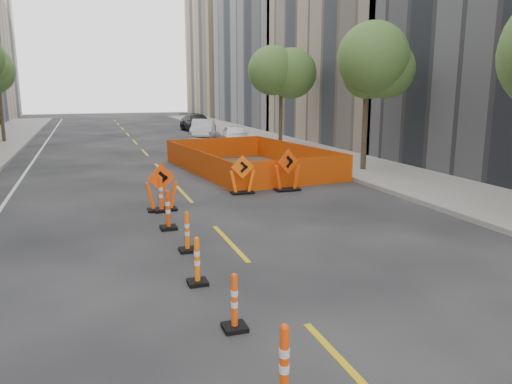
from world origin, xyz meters
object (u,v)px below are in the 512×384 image
object	(u,v)px
chevron_sign_center	(242,175)
parked_car_far	(197,123)
channelizer_3	(197,261)
channelizer_4	(187,232)
parked_car_near	(235,135)
chevron_sign_left	(162,187)
parked_car_mid	(203,129)
channelizer_2	(234,302)
channelizer_5	(168,210)
channelizer_6	(161,194)
chevron_sign_right	(288,170)
channelizer_1	(284,365)

from	to	relation	value
chevron_sign_center	parked_car_far	bearing A→B (deg)	84.47
channelizer_3	channelizer_4	size ratio (longest dim) A/B	1.00
parked_car_near	chevron_sign_left	bearing A→B (deg)	-105.36
parked_car_mid	channelizer_2	bearing A→B (deg)	-84.74
channelizer_5	chevron_sign_left	size ratio (longest dim) A/B	0.74
channelizer_2	parked_car_mid	size ratio (longest dim) A/B	0.21
chevron_sign_center	parked_car_near	world-z (taller)	parked_car_near
parked_car_near	parked_car_far	world-z (taller)	parked_car_far
channelizer_6	chevron_sign_center	world-z (taller)	chevron_sign_center
chevron_sign_right	parked_car_far	world-z (taller)	chevron_sign_right
channelizer_3	channelizer_2	bearing A→B (deg)	-85.44
channelizer_4	parked_car_near	world-z (taller)	parked_car_near
channelizer_5	chevron_sign_right	bearing A→B (deg)	36.86
channelizer_4	parked_car_mid	world-z (taller)	parked_car_mid
chevron_sign_left	chevron_sign_right	size ratio (longest dim) A/B	0.95
chevron_sign_right	parked_car_far	distance (m)	25.88
channelizer_4	channelizer_5	distance (m)	1.99
channelizer_1	parked_car_mid	world-z (taller)	parked_car_mid
chevron_sign_left	chevron_sign_center	distance (m)	3.44
channelizer_3	chevron_sign_center	world-z (taller)	chevron_sign_center
channelizer_1	channelizer_3	distance (m)	3.97
channelizer_6	chevron_sign_left	distance (m)	0.24
channelizer_6	chevron_sign_left	world-z (taller)	chevron_sign_left
chevron_sign_left	parked_car_near	world-z (taller)	chevron_sign_left
parked_car_far	channelizer_3	bearing A→B (deg)	-106.91
channelizer_1	channelizer_5	bearing A→B (deg)	90.81
channelizer_6	chevron_sign_right	xyz separation A→B (m)	(4.81, 1.70, 0.23)
parked_car_far	channelizer_1	bearing A→B (deg)	-105.38
chevron_sign_right	channelizer_5	bearing A→B (deg)	-163.69
channelizer_5	parked_car_far	xyz separation A→B (m)	(7.12, 29.47, 0.20)
channelizer_1	channelizer_5	distance (m)	7.93
channelizer_1	parked_car_mid	distance (m)	31.09
chevron_sign_right	parked_car_mid	size ratio (longest dim) A/B	0.35
parked_car_far	chevron_sign_left	bearing A→B (deg)	-109.07
channelizer_6	parked_car_near	world-z (taller)	parked_car_near
chevron_sign_left	parked_car_far	world-z (taller)	parked_car_far
channelizer_4	parked_car_mid	xyz separation A→B (m)	(5.95, 24.57, 0.25)
channelizer_2	channelizer_6	world-z (taller)	channelizer_6
channelizer_2	chevron_sign_right	size ratio (longest dim) A/B	0.60
channelizer_6	parked_car_far	size ratio (longest dim) A/B	0.21
chevron_sign_left	channelizer_2	bearing A→B (deg)	-105.56
channelizer_3	chevron_sign_center	distance (m)	8.35
channelizer_3	channelizer_5	size ratio (longest dim) A/B	0.88
chevron_sign_left	channelizer_5	bearing A→B (deg)	-109.07
channelizer_3	chevron_sign_right	world-z (taller)	chevron_sign_right
channelizer_3	parked_car_mid	xyz separation A→B (m)	(6.14, 26.55, 0.25)
channelizer_2	parked_car_far	distance (m)	36.11
channelizer_1	parked_car_far	xyz separation A→B (m)	(7.00, 37.40, 0.22)
chevron_sign_center	parked_car_near	distance (m)	14.58
channelizer_4	parked_car_mid	size ratio (longest dim) A/B	0.22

